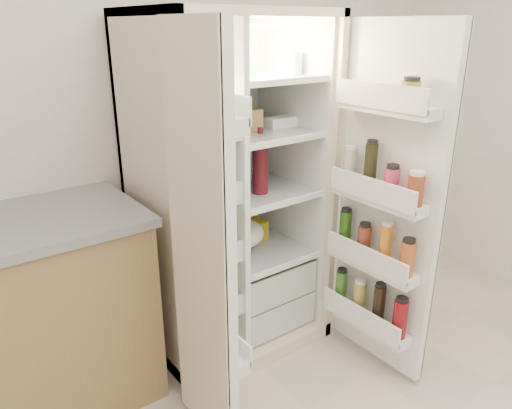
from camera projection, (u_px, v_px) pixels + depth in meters
wall_back at (180, 97)px, 2.68m from camera, size 4.00×0.02×2.70m
refrigerator at (228, 214)px, 2.67m from camera, size 0.92×0.70×1.80m
freezer_door at (203, 254)px, 1.88m from camera, size 0.15×0.40×1.72m
fridge_door at (386, 211)px, 2.37m from camera, size 0.17×0.58×1.72m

